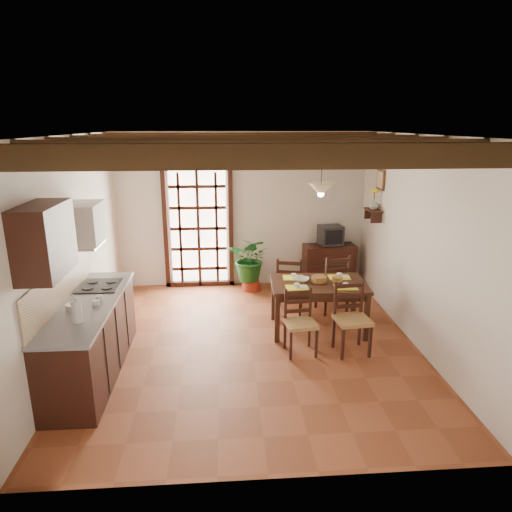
{
  "coord_description": "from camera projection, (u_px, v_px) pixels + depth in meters",
  "views": [
    {
      "loc": [
        -0.35,
        -5.7,
        2.94
      ],
      "look_at": [
        0.1,
        0.4,
        1.15
      ],
      "focal_mm": 32.0,
      "sensor_mm": 36.0,
      "label": 1
    }
  ],
  "objects": [
    {
      "name": "ground_plane",
      "position": [
        251.0,
        344.0,
        6.31
      ],
      "size": [
        5.0,
        5.0,
        0.0
      ],
      "primitive_type": "plane",
      "color": "brown"
    },
    {
      "name": "room_shell",
      "position": [
        250.0,
        215.0,
        5.8
      ],
      "size": [
        4.52,
        5.02,
        2.81
      ],
      "color": "silver",
      "rests_on": "ground_plane"
    },
    {
      "name": "ceiling_beams",
      "position": [
        250.0,
        144.0,
        5.55
      ],
      "size": [
        4.5,
        4.34,
        0.2
      ],
      "color": "black",
      "rests_on": "room_shell"
    },
    {
      "name": "french_door",
      "position": [
        198.0,
        224.0,
        8.26
      ],
      "size": [
        1.26,
        0.11,
        2.32
      ],
      "color": "white",
      "rests_on": "ground_plane"
    },
    {
      "name": "kitchen_counter",
      "position": [
        91.0,
        337.0,
        5.46
      ],
      "size": [
        0.64,
        2.25,
        1.38
      ],
      "color": "black",
      "rests_on": "ground_plane"
    },
    {
      "name": "upper_cabinet",
      "position": [
        44.0,
        240.0,
        4.4
      ],
      "size": [
        0.35,
        0.8,
        0.7
      ],
      "primitive_type": "cube",
      "color": "black",
      "rests_on": "room_shell"
    },
    {
      "name": "range_hood",
      "position": [
        85.0,
        224.0,
        5.63
      ],
      "size": [
        0.38,
        0.6,
        0.54
      ],
      "color": "white",
      "rests_on": "room_shell"
    },
    {
      "name": "counter_items",
      "position": [
        89.0,
        296.0,
        5.41
      ],
      "size": [
        0.5,
        1.43,
        0.25
      ],
      "color": "black",
      "rests_on": "kitchen_counter"
    },
    {
      "name": "dining_table",
      "position": [
        318.0,
        289.0,
        6.57
      ],
      "size": [
        1.39,
        0.93,
        0.74
      ],
      "rotation": [
        0.0,
        0.0,
        -0.04
      ],
      "color": "#351C11",
      "rests_on": "ground_plane"
    },
    {
      "name": "chair_near_left",
      "position": [
        300.0,
        334.0,
        6.0
      ],
      "size": [
        0.43,
        0.41,
        0.85
      ],
      "rotation": [
        0.0,
        0.0,
        0.1
      ],
      "color": "#AB8049",
      "rests_on": "ground_plane"
    },
    {
      "name": "chair_near_right",
      "position": [
        351.0,
        331.0,
        6.02
      ],
      "size": [
        0.48,
        0.46,
        0.94
      ],
      "rotation": [
        0.0,
        0.0,
        0.11
      ],
      "color": "#AB8049",
      "rests_on": "ground_plane"
    },
    {
      "name": "chair_far_left",
      "position": [
        290.0,
        294.0,
        7.33
      ],
      "size": [
        0.51,
        0.49,
        0.92
      ],
      "rotation": [
        0.0,
        0.0,
        2.91
      ],
      "color": "#AB8049",
      "rests_on": "ground_plane"
    },
    {
      "name": "chair_far_right",
      "position": [
        332.0,
        293.0,
        7.34
      ],
      "size": [
        0.52,
        0.51,
        0.96
      ],
      "rotation": [
        0.0,
        0.0,
        3.36
      ],
      "color": "#AB8049",
      "rests_on": "ground_plane"
    },
    {
      "name": "table_setting",
      "position": [
        319.0,
        282.0,
        6.54
      ],
      "size": [
        0.99,
        0.66,
        0.09
      ],
      "rotation": [
        0.0,
        0.0,
        -0.04
      ],
      "color": "#FFF628",
      "rests_on": "dining_table"
    },
    {
      "name": "table_bowl",
      "position": [
        302.0,
        280.0,
        6.58
      ],
      "size": [
        0.28,
        0.28,
        0.05
      ],
      "primitive_type": "imported",
      "rotation": [
        0.0,
        0.0,
        -0.36
      ],
      "color": "white",
      "rests_on": "dining_table"
    },
    {
      "name": "sideboard",
      "position": [
        329.0,
        266.0,
        8.44
      ],
      "size": [
        0.95,
        0.47,
        0.79
      ],
      "primitive_type": "cube",
      "rotation": [
        0.0,
        0.0,
        0.05
      ],
      "color": "black",
      "rests_on": "ground_plane"
    },
    {
      "name": "crt_tv",
      "position": [
        330.0,
        235.0,
        8.27
      ],
      "size": [
        0.45,
        0.42,
        0.34
      ],
      "rotation": [
        0.0,
        0.0,
        0.15
      ],
      "color": "black",
      "rests_on": "sideboard"
    },
    {
      "name": "fuse_box",
      "position": [
        324.0,
        191.0,
        8.3
      ],
      "size": [
        0.25,
        0.03,
        0.32
      ],
      "primitive_type": "cube",
      "color": "white",
      "rests_on": "room_shell"
    },
    {
      "name": "plant_pot",
      "position": [
        251.0,
        284.0,
        8.34
      ],
      "size": [
        0.37,
        0.37,
        0.23
      ],
      "primitive_type": "cone",
      "color": "maroon",
      "rests_on": "ground_plane"
    },
    {
      "name": "potted_plant",
      "position": [
        251.0,
        260.0,
        8.21
      ],
      "size": [
        2.39,
        2.23,
        2.15
      ],
      "primitive_type": "imported",
      "rotation": [
        0.0,
        0.0,
        -0.37
      ],
      "color": "#144C19",
      "rests_on": "ground_plane"
    },
    {
      "name": "wall_shelf",
      "position": [
        373.0,
        212.0,
        7.57
      ],
      "size": [
        0.2,
        0.42,
        0.2
      ],
      "color": "black",
      "rests_on": "room_shell"
    },
    {
      "name": "shelf_vase",
      "position": [
        374.0,
        204.0,
        7.53
      ],
      "size": [
        0.15,
        0.15,
        0.15
      ],
      "primitive_type": "imported",
      "color": "#B2BFB2",
      "rests_on": "wall_shelf"
    },
    {
      "name": "shelf_flowers",
      "position": [
        375.0,
        192.0,
        7.47
      ],
      "size": [
        0.14,
        0.14,
        0.36
      ],
      "color": "#FFF628",
      "rests_on": "shelf_vase"
    },
    {
      "name": "framed_picture",
      "position": [
        381.0,
        180.0,
        7.42
      ],
      "size": [
        0.03,
        0.32,
        0.32
      ],
      "color": "brown",
      "rests_on": "room_shell"
    },
    {
      "name": "pendant_lamp",
      "position": [
        321.0,
        188.0,
        6.27
      ],
      "size": [
        0.36,
        0.36,
        0.84
      ],
      "color": "black",
      "rests_on": "room_shell"
    }
  ]
}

